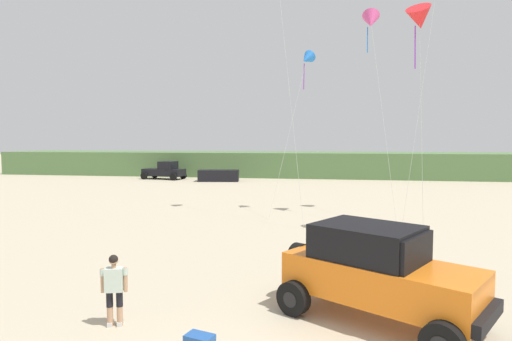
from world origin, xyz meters
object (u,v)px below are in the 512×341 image
at_px(distant_sedan, 219,176).
at_px(kite_red_delta, 420,19).
at_px(distant_pickup, 165,171).
at_px(kite_purple_stunt, 307,59).
at_px(kite_white_parafoil, 371,21).
at_px(jeep, 378,271).
at_px(person_watching, 114,286).

xyz_separation_m(distant_sedan, kite_red_delta, (15.13, -23.39, 8.92)).
distance_m(distant_pickup, kite_red_delta, 34.02).
bearing_deg(distant_pickup, kite_purple_stunt, -49.36).
height_order(distant_pickup, kite_red_delta, kite_red_delta).
bearing_deg(distant_pickup, distant_sedan, -12.26).
distance_m(distant_sedan, kite_purple_stunt, 22.10).
relative_size(distant_sedan, kite_red_delta, 0.41).
height_order(distant_sedan, kite_white_parafoil, kite_white_parafoil).
height_order(distant_pickup, distant_sedan, distant_pickup).
height_order(jeep, kite_purple_stunt, kite_purple_stunt).
bearing_deg(distant_pickup, person_watching, -69.90).
bearing_deg(person_watching, distant_sedan, 100.79).
bearing_deg(kite_white_parafoil, person_watching, -114.41).
distance_m(distant_sedan, kite_white_parafoil, 25.28).
distance_m(distant_pickup, kite_white_parafoil, 30.10).
height_order(jeep, kite_white_parafoil, kite_white_parafoil).
height_order(person_watching, kite_white_parafoil, kite_white_parafoil).
bearing_deg(distant_sedan, distant_pickup, 159.50).
xyz_separation_m(person_watching, kite_red_delta, (8.61, 10.82, 8.58)).
bearing_deg(distant_sedan, person_watching, -87.46).
height_order(kite_white_parafoil, kite_purple_stunt, kite_white_parafoil).
xyz_separation_m(jeep, distant_sedan, (-12.48, 32.90, -0.60)).
xyz_separation_m(kite_white_parafoil, kite_purple_stunt, (-3.49, 0.98, -1.74)).
distance_m(kite_white_parafoil, kite_purple_stunt, 4.02).
bearing_deg(distant_pickup, kite_white_parafoil, -45.31).
relative_size(jeep, distant_sedan, 1.18).
bearing_deg(jeep, distant_sedan, 110.77).
xyz_separation_m(distant_pickup, kite_purple_stunt, (16.53, -19.25, 8.05)).
xyz_separation_m(distant_sedan, kite_white_parafoil, (13.50, -18.82, 10.13)).
bearing_deg(kite_purple_stunt, kite_red_delta, -47.30).
xyz_separation_m(person_watching, distant_sedan, (-6.52, 34.20, -0.34)).
relative_size(kite_white_parafoil, kite_purple_stunt, 1.20).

